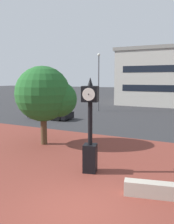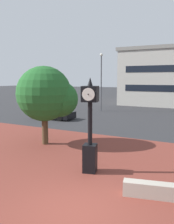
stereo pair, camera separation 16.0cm
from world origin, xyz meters
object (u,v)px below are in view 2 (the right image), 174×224
(street_lamp_post, at_px, (101,76))
(street_clock, at_px, (90,129))
(plaza_tree, at_px, (48,95))
(car_street_far, at_px, (52,113))

(street_lamp_post, bearing_deg, street_clock, -66.88)
(plaza_tree, xyz_separation_m, street_lamp_post, (-3.38, 15.02, 1.25))
(plaza_tree, height_order, car_street_far, plaza_tree)
(plaza_tree, bearing_deg, car_street_far, 124.64)
(plaza_tree, height_order, street_lamp_post, street_lamp_post)
(street_clock, height_order, plaza_tree, plaza_tree)
(car_street_far, bearing_deg, plaza_tree, 33.68)
(plaza_tree, relative_size, car_street_far, 1.07)
(street_clock, bearing_deg, car_street_far, 117.40)
(street_clock, relative_size, plaza_tree, 0.85)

